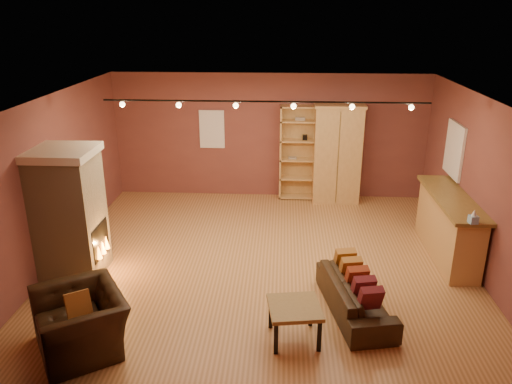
# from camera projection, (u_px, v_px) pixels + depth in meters

# --- Properties ---
(floor) EXTENTS (7.00, 7.00, 0.00)m
(floor) POSITION_uv_depth(u_px,v_px,m) (263.00, 260.00, 8.65)
(floor) COLOR #986436
(floor) RESTS_ON ground
(ceiling) EXTENTS (7.00, 7.00, 0.00)m
(ceiling) POSITION_uv_depth(u_px,v_px,m) (264.00, 99.00, 7.68)
(ceiling) COLOR brown
(ceiling) RESTS_ON back_wall
(back_wall) EXTENTS (7.00, 0.02, 2.80)m
(back_wall) POSITION_uv_depth(u_px,v_px,m) (270.00, 136.00, 11.21)
(back_wall) COLOR brown
(back_wall) RESTS_ON floor
(left_wall) EXTENTS (0.02, 6.50, 2.80)m
(left_wall) POSITION_uv_depth(u_px,v_px,m) (55.00, 180.00, 8.35)
(left_wall) COLOR brown
(left_wall) RESTS_ON floor
(right_wall) EXTENTS (0.02, 6.50, 2.80)m
(right_wall) POSITION_uv_depth(u_px,v_px,m) (482.00, 188.00, 7.98)
(right_wall) COLOR brown
(right_wall) RESTS_ON floor
(fireplace) EXTENTS (1.01, 0.98, 2.12)m
(fireplace) POSITION_uv_depth(u_px,v_px,m) (70.00, 213.00, 7.88)
(fireplace) COLOR tan
(fireplace) RESTS_ON floor
(back_window) EXTENTS (0.56, 0.04, 0.86)m
(back_window) POSITION_uv_depth(u_px,v_px,m) (212.00, 129.00, 11.21)
(back_window) COLOR white
(back_window) RESTS_ON back_wall
(bookcase) EXTENTS (0.87, 0.34, 2.13)m
(bookcase) POSITION_uv_depth(u_px,v_px,m) (299.00, 152.00, 11.18)
(bookcase) COLOR tan
(bookcase) RESTS_ON floor
(armoire) EXTENTS (1.08, 0.62, 2.19)m
(armoire) POSITION_uv_depth(u_px,v_px,m) (337.00, 153.00, 10.97)
(armoire) COLOR tan
(armoire) RESTS_ON floor
(bar_counter) EXTENTS (0.62, 2.30, 1.10)m
(bar_counter) POSITION_uv_depth(u_px,v_px,m) (448.00, 226.00, 8.65)
(bar_counter) COLOR tan
(bar_counter) RESTS_ON floor
(tissue_box) EXTENTS (0.13, 0.13, 0.22)m
(tissue_box) POSITION_uv_depth(u_px,v_px,m) (474.00, 218.00, 7.39)
(tissue_box) COLOR #81ABCF
(tissue_box) RESTS_ON bar_counter
(right_window) EXTENTS (0.05, 0.90, 1.00)m
(right_window) POSITION_uv_depth(u_px,v_px,m) (454.00, 150.00, 9.21)
(right_window) COLOR white
(right_window) RESTS_ON right_wall
(loveseat) EXTENTS (0.85, 1.83, 0.74)m
(loveseat) POSITION_uv_depth(u_px,v_px,m) (356.00, 289.00, 7.07)
(loveseat) COLOR black
(loveseat) RESTS_ON floor
(armchair) EXTENTS (1.28, 1.40, 1.02)m
(armchair) POSITION_uv_depth(u_px,v_px,m) (80.00, 313.00, 6.26)
(armchair) COLOR black
(armchair) RESTS_ON floor
(coffee_table) EXTENTS (0.75, 0.75, 0.50)m
(coffee_table) POSITION_uv_depth(u_px,v_px,m) (295.00, 311.00, 6.46)
(coffee_table) COLOR olive
(coffee_table) RESTS_ON floor
(track_rail) EXTENTS (5.20, 0.09, 0.13)m
(track_rail) POSITION_uv_depth(u_px,v_px,m) (265.00, 104.00, 7.91)
(track_rail) COLOR black
(track_rail) RESTS_ON ceiling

